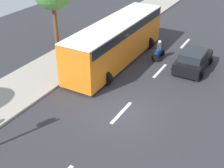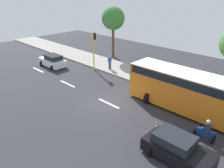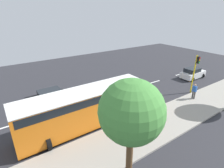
# 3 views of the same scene
# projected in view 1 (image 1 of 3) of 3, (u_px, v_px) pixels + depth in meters

# --- Properties ---
(ground_plane) EXTENTS (40.00, 60.00, 0.10)m
(ground_plane) POSITION_uv_depth(u_px,v_px,m) (121.00, 113.00, 17.38)
(ground_plane) COLOR #2D2D33
(sidewalk) EXTENTS (4.00, 60.00, 0.15)m
(sidewalk) POSITION_uv_depth(u_px,v_px,m) (30.00, 82.00, 20.30)
(sidewalk) COLOR #9E998E
(sidewalk) RESTS_ON ground
(lane_stripe_far_north) EXTENTS (0.20, 2.40, 0.01)m
(lane_stripe_far_north) POSITION_uv_depth(u_px,v_px,m) (185.00, 43.00, 26.39)
(lane_stripe_far_north) COLOR white
(lane_stripe_far_north) RESTS_ON ground
(lane_stripe_north) EXTENTS (0.20, 2.40, 0.01)m
(lane_stripe_north) POSITION_uv_depth(u_px,v_px,m) (160.00, 71.00, 21.87)
(lane_stripe_north) COLOR white
(lane_stripe_north) RESTS_ON ground
(lane_stripe_mid) EXTENTS (0.20, 2.40, 0.01)m
(lane_stripe_mid) POSITION_uv_depth(u_px,v_px,m) (121.00, 113.00, 17.35)
(lane_stripe_mid) COLOR white
(lane_stripe_mid) RESTS_ON ground
(car_black) EXTENTS (2.31, 3.92, 1.52)m
(car_black) POSITION_uv_depth(u_px,v_px,m) (193.00, 60.00, 21.78)
(car_black) COLOR black
(car_black) RESTS_ON ground
(city_bus) EXTENTS (3.20, 11.00, 3.16)m
(city_bus) POSITION_uv_depth(u_px,v_px,m) (117.00, 39.00, 22.34)
(city_bus) COLOR orange
(city_bus) RESTS_ON ground
(motorcycle) EXTENTS (0.60, 1.30, 1.53)m
(motorcycle) POSITION_uv_depth(u_px,v_px,m) (159.00, 51.00, 23.35)
(motorcycle) COLOR black
(motorcycle) RESTS_ON ground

